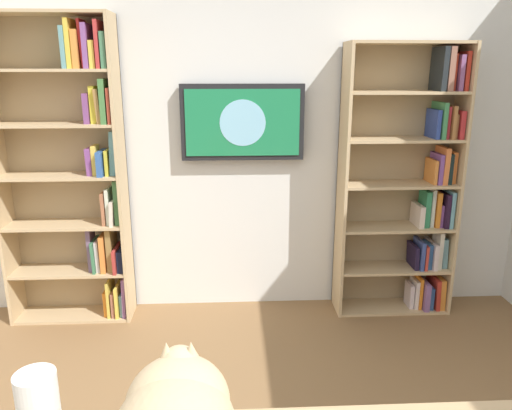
{
  "coord_description": "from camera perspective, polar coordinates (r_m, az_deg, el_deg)",
  "views": [
    {
      "loc": [
        0.01,
        1.38,
        1.8
      ],
      "look_at": [
        -0.11,
        -1.09,
        1.12
      ],
      "focal_mm": 34.34,
      "sensor_mm": 36.0,
      "label": 1
    }
  ],
  "objects": [
    {
      "name": "wall_back",
      "position": [
        3.64,
        -2.74,
        8.35
      ],
      "size": [
        4.52,
        0.06,
        2.7
      ],
      "primitive_type": "cube",
      "color": "silver",
      "rests_on": "ground"
    },
    {
      "name": "bookshelf_left",
      "position": [
        3.79,
        17.75,
        2.03
      ],
      "size": [
        0.86,
        0.28,
        1.99
      ],
      "color": "tan",
      "rests_on": "ground"
    },
    {
      "name": "bookshelf_right",
      "position": [
        3.68,
        -20.13,
        3.64
      ],
      "size": [
        0.86,
        0.28,
        2.17
      ],
      "color": "tan",
      "rests_on": "ground"
    },
    {
      "name": "wall_mounted_tv",
      "position": [
        3.55,
        -1.58,
        9.59
      ],
      "size": [
        0.88,
        0.07,
        0.54
      ],
      "color": "black"
    }
  ]
}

